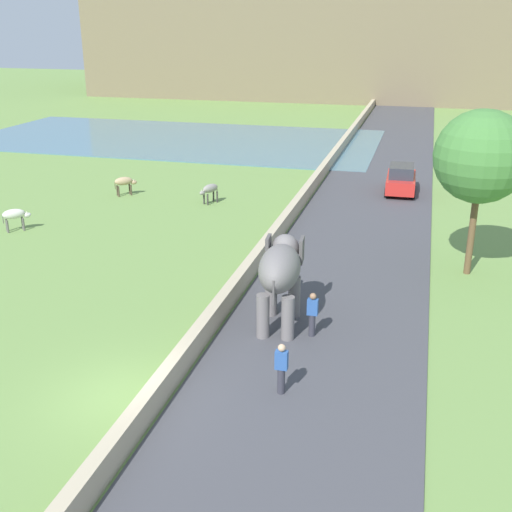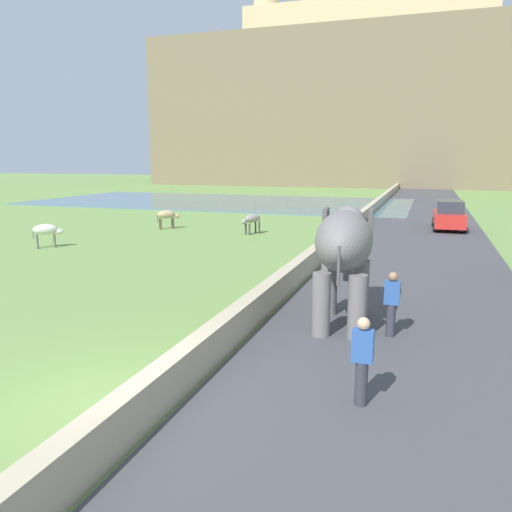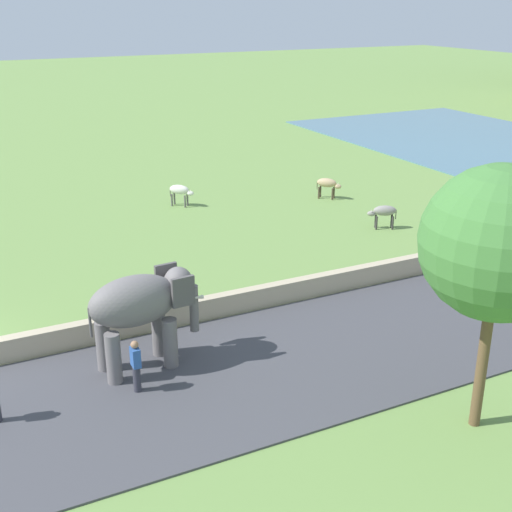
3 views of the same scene
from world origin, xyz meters
TOP-DOWN VIEW (x-y plane):
  - ground_plane at (0.00, 0.00)m, footprint 220.00×220.00m
  - road_surface at (5.00, 20.00)m, footprint 7.00×120.00m
  - barrier_wall at (1.20, 18.00)m, footprint 0.40×110.00m
  - lake at (-14.00, 38.97)m, footprint 36.00×18.00m
  - hill_distant at (-6.00, 80.73)m, footprint 64.00×28.00m
  - fort_on_hill at (-6.29, 80.73)m, footprint 39.16×8.00m
  - elephant at (3.41, 5.63)m, footprint 1.62×3.52m
  - person_beside_elephant at (4.66, 5.00)m, footprint 0.36×0.22m
  - person_trailing at (4.44, 1.30)m, footprint 0.36×0.22m
  - car_red at (6.58, 25.02)m, footprint 1.87×4.04m
  - cow_tan at (-9.64, 20.23)m, footprint 1.25×1.18m
  - cow_white at (-11.92, 12.50)m, footprint 1.23×1.20m
  - cow_grey at (-4.04, 19.86)m, footprint 0.93×1.38m

SIDE VIEW (x-z plane):
  - ground_plane at x=0.00m, z-range 0.00..0.00m
  - road_surface at x=5.00m, z-range 0.00..0.06m
  - lake at x=-14.00m, z-range 0.00..0.08m
  - barrier_wall at x=1.20m, z-range 0.00..0.79m
  - cow_tan at x=-9.64m, z-range 0.26..1.41m
  - cow_white at x=-11.92m, z-range 0.26..1.41m
  - cow_grey at x=-4.04m, z-range 0.26..1.41m
  - person_beside_elephant at x=4.66m, z-range 0.06..1.69m
  - person_trailing at x=4.44m, z-range 0.06..1.69m
  - car_red at x=6.58m, z-range 0.00..1.80m
  - elephant at x=3.41m, z-range 0.54..3.53m
  - hill_distant at x=-6.00m, z-range 0.00..22.81m
  - fort_on_hill at x=-6.29m, z-range 22.06..29.91m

